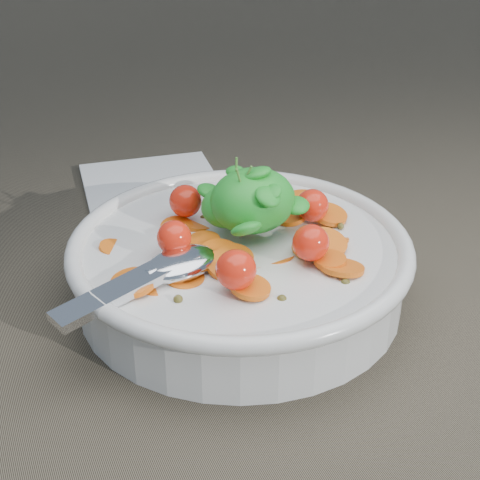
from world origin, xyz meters
name	(u,v)px	position (x,y,z in m)	size (l,w,h in m)	color
ground	(223,284)	(0.00, 0.00, 0.00)	(6.00, 6.00, 0.00)	brown
bowl	(240,264)	(0.01, -0.03, 0.03)	(0.30, 0.28, 0.12)	silver
napkin	(151,182)	(0.00, 0.22, 0.00)	(0.15, 0.13, 0.01)	white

